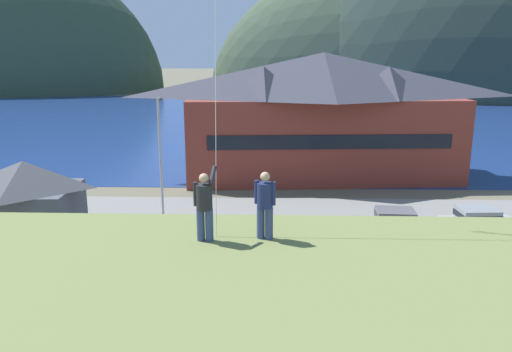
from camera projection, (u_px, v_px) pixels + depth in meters
The scene contains 19 objects.
ground_plane at pixel (215, 296), 22.10m from camera, with size 600.00×600.00×0.00m, color #66604C.
parking_lot_pad at pixel (225, 251), 26.93m from camera, with size 40.00×20.00×0.10m, color gray.
bay_water at pixel (256, 119), 80.26m from camera, with size 360.00×84.00×0.03m, color navy.
far_hill_east_peak at pixel (406, 91), 136.93m from camera, with size 107.09×57.08×72.34m, color #3D4C38.
far_hill_center_saddle at pixel (482, 93), 130.01m from camera, with size 99.88×65.50×95.00m, color #2D3D33.
harbor_lodge at pixel (322, 113), 41.68m from camera, with size 24.20×10.46×10.49m.
storage_shed_near_lot at pixel (27, 203), 27.22m from camera, with size 5.75×5.00×4.85m.
wharf_dock at pixel (247, 149), 53.35m from camera, with size 3.20×10.90×0.70m.
moored_boat_wharfside at pixel (216, 142), 55.62m from camera, with size 2.51×7.41×2.16m.
moored_boat_outer_mooring at pixel (279, 150), 51.33m from camera, with size 2.96×6.99×2.16m.
moored_boat_inner_slip at pixel (215, 143), 55.13m from camera, with size 3.24×8.05×2.16m.
parked_car_back_row_right at pixel (146, 260), 23.34m from camera, with size 4.32×2.31×1.82m.
parked_car_corner_spot at pixel (329, 279), 21.41m from camera, with size 4.34×2.34×1.82m.
parked_car_mid_row_far at pixel (393, 224), 28.16m from camera, with size 4.30×2.26×1.82m.
parked_car_front_row_red at pixel (447, 269), 22.37m from camera, with size 4.28×2.21×1.82m.
parked_car_mid_row_center at pixel (478, 223), 28.42m from camera, with size 4.31×2.27×1.82m.
parking_light_pole at pixel (160, 151), 31.37m from camera, with size 0.24×0.78×7.66m.
person_kite_flyer at pixel (204, 204), 12.31m from camera, with size 0.56×0.64×1.86m.
person_companion at pixel (265, 203), 12.45m from camera, with size 0.53×0.40×1.74m.
Camera 1 is at (2.43, -20.07, 10.56)m, focal length 34.95 mm.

